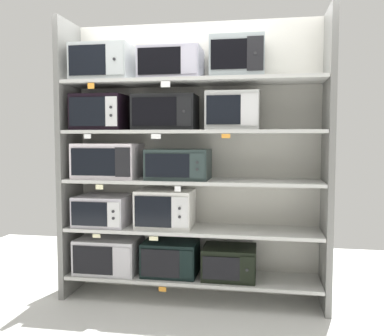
{
  "coord_description": "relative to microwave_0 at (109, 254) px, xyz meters",
  "views": [
    {
      "loc": [
        0.62,
        -3.6,
        1.44
      ],
      "look_at": [
        0.0,
        0.0,
        1.18
      ],
      "focal_mm": 39.12,
      "sensor_mm": 36.0,
      "label": 1
    }
  ],
  "objects": [
    {
      "name": "price_tag_0",
      "position": [
        0.56,
        -0.23,
        -0.21
      ],
      "size": [
        0.07,
        0.0,
        0.04
      ],
      "primitive_type": "cube",
      "color": "orange"
    },
    {
      "name": "shelf_2",
      "position": [
        0.77,
        0.0,
        0.69
      ],
      "size": [
        2.23,
        0.46,
        0.03
      ],
      "primitive_type": "cube",
      "color": "beige"
    },
    {
      "name": "upright_left",
      "position": [
        -0.37,
        0.0,
        0.87
      ],
      "size": [
        0.05,
        0.46,
        2.49
      ],
      "primitive_type": "cube",
      "color": "slate",
      "rests_on": "ground"
    },
    {
      "name": "microwave_11",
      "position": [
        0.59,
        -0.0,
        1.71
      ],
      "size": [
        0.53,
        0.38,
        0.27
      ],
      "color": "#B3AFC2",
      "rests_on": "shelf_4"
    },
    {
      "name": "upright_right",
      "position": [
        1.92,
        0.0,
        0.87
      ],
      "size": [
        0.05,
        0.46,
        2.49
      ],
      "primitive_type": "cube",
      "color": "slate",
      "rests_on": "ground"
    },
    {
      "name": "shelf_3",
      "position": [
        0.77,
        0.0,
        1.12
      ],
      "size": [
        2.23,
        0.46,
        0.03
      ],
      "primitive_type": "cube",
      "color": "beige"
    },
    {
      "name": "price_tag_8",
      "position": [
        -0.05,
        -0.23,
        1.51
      ],
      "size": [
        0.06,
        0.0,
        0.05
      ],
      "primitive_type": "cube",
      "color": "orange"
    },
    {
      "name": "price_tag_7",
      "position": [
        1.09,
        -0.23,
        1.09
      ],
      "size": [
        0.07,
        0.0,
        0.03
      ],
      "primitive_type": "cube",
      "color": "orange"
    },
    {
      "name": "microwave_4",
      "position": [
        0.53,
        -0.0,
        0.44
      ],
      "size": [
        0.5,
        0.36,
        0.33
      ],
      "color": "white",
      "rests_on": "shelf_1"
    },
    {
      "name": "shelf_0",
      "position": [
        0.77,
        0.0,
        -0.17
      ],
      "size": [
        2.23,
        0.46,
        0.03
      ],
      "primitive_type": "cube",
      "color": "beige",
      "rests_on": "ground"
    },
    {
      "name": "microwave_2",
      "position": [
        1.11,
        0.0,
        -0.02
      ],
      "size": [
        0.46,
        0.38,
        0.27
      ],
      "color": "black",
      "rests_on": "shelf_0"
    },
    {
      "name": "shelf_4",
      "position": [
        0.77,
        0.0,
        1.55
      ],
      "size": [
        2.23,
        0.46,
        0.03
      ],
      "primitive_type": "cube",
      "color": "beige"
    },
    {
      "name": "microwave_5",
      "position": [
        0.0,
        0.0,
        0.86
      ],
      "size": [
        0.57,
        0.4,
        0.31
      ],
      "color": "silver",
      "rests_on": "shelf_2"
    },
    {
      "name": "microwave_8",
      "position": [
        0.54,
        0.0,
        1.29
      ],
      "size": [
        0.54,
        0.37,
        0.31
      ],
      "color": "black",
      "rests_on": "shelf_3"
    },
    {
      "name": "microwave_7",
      "position": [
        -0.05,
        -0.0,
        1.29
      ],
      "size": [
        0.46,
        0.42,
        0.31
      ],
      "color": "black",
      "rests_on": "shelf_3"
    },
    {
      "name": "microwave_6",
      "position": [
        0.65,
        0.0,
        0.84
      ],
      "size": [
        0.54,
        0.39,
        0.26
      ],
      "color": "#263332",
      "rests_on": "shelf_2"
    },
    {
      "name": "microwave_1",
      "position": [
        0.58,
        -0.0,
        -0.01
      ],
      "size": [
        0.48,
        0.36,
        0.3
      ],
      "color": "black",
      "rests_on": "shelf_0"
    },
    {
      "name": "microwave_10",
      "position": [
        -0.02,
        -0.0,
        1.73
      ],
      "size": [
        0.52,
        0.42,
        0.32
      ],
      "color": "#B2BABB",
      "rests_on": "shelf_4"
    },
    {
      "name": "microwave_3",
      "position": [
        -0.05,
        0.0,
        0.41
      ],
      "size": [
        0.47,
        0.43,
        0.27
      ],
      "color": "#B7B2BC",
      "rests_on": "shelf_1"
    },
    {
      "name": "microwave_9",
      "position": [
        1.13,
        0.0,
        1.3
      ],
      "size": [
        0.45,
        0.34,
        0.32
      ],
      "color": "#BABCB8",
      "rests_on": "shelf_3"
    },
    {
      "name": "price_tag_9",
      "position": [
        0.59,
        -0.23,
        1.51
      ],
      "size": [
        0.08,
        0.0,
        0.05
      ],
      "primitive_type": "cube",
      "color": "white"
    },
    {
      "name": "price_tag_5",
      "position": [
        -0.09,
        -0.23,
        1.08
      ],
      "size": [
        0.06,
        0.0,
        0.04
      ],
      "primitive_type": "cube",
      "color": "white"
    },
    {
      "name": "price_tag_6",
      "position": [
        0.51,
        -0.23,
        1.08
      ],
      "size": [
        0.08,
        0.0,
        0.04
      ],
      "primitive_type": "cube",
      "color": "white"
    },
    {
      "name": "price_tag_4",
      "position": [
        0.69,
        -0.23,
        0.65
      ],
      "size": [
        0.05,
        0.0,
        0.05
      ],
      "primitive_type": "cube",
      "color": "white"
    },
    {
      "name": "microwave_12",
      "position": [
        1.17,
        0.0,
        1.74
      ],
      "size": [
        0.45,
        0.43,
        0.34
      ],
      "color": "#98A3A6",
      "rests_on": "shelf_4"
    },
    {
      "name": "shelf_1",
      "position": [
        0.77,
        0.0,
        0.26
      ],
      "size": [
        2.23,
        0.46,
        0.03
      ],
      "primitive_type": "cube",
      "color": "beige"
    },
    {
      "name": "back_panel",
      "position": [
        0.77,
        0.25,
        0.87
      ],
      "size": [
        2.43,
        0.04,
        2.49
      ],
      "primitive_type": "cube",
      "color": "beige",
      "rests_on": "ground"
    },
    {
      "name": "price_tag_3",
      "position": [
        0.01,
        -0.23,
        0.65
      ],
      "size": [
        0.07,
        0.0,
        0.04
      ],
      "primitive_type": "cube",
      "color": "beige"
    },
    {
      "name": "price_tag_2",
      "position": [
        0.48,
        -0.23,
        0.22
      ],
      "size": [
        0.08,
        0.0,
        0.04
      ],
      "primitive_type": "cube",
      "color": "beige"
    },
    {
      "name": "microwave_0",
      "position": [
        0.0,
        0.0,
        0.0
      ],
      "size": [
        0.56,
        0.41,
        0.31
      ],
      "color": "#B3B1B6",
      "rests_on": "shelf_0"
    },
    {
      "name": "price_tag_1",
      "position": [
        -0.02,
        -0.23,
        0.22
      ],
      "size": [
        0.07,
        0.0,
        0.03
      ],
      "primitive_type": "cube",
      "color": "beige"
    }
  ]
}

